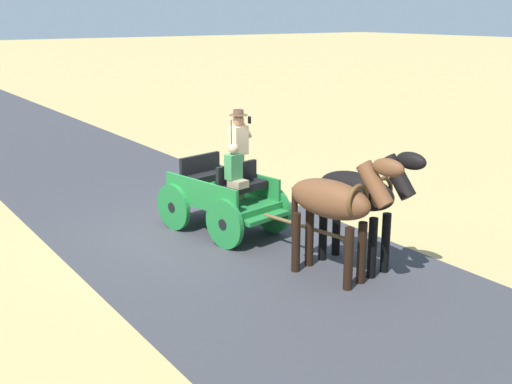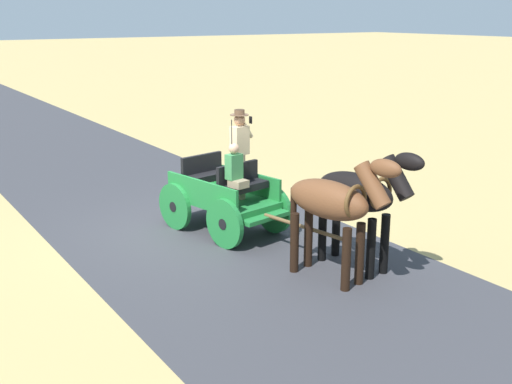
# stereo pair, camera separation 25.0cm
# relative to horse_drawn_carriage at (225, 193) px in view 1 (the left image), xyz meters

# --- Properties ---
(ground_plane) EXTENTS (200.00, 200.00, 0.00)m
(ground_plane) POSITION_rel_horse_drawn_carriage_xyz_m (0.45, -0.51, -0.82)
(ground_plane) COLOR tan
(road_surface) EXTENTS (5.59, 160.00, 0.01)m
(road_surface) POSITION_rel_horse_drawn_carriage_xyz_m (0.45, -0.51, -0.81)
(road_surface) COLOR #38383D
(road_surface) RESTS_ON ground
(horse_drawn_carriage) EXTENTS (1.84, 4.51, 2.50)m
(horse_drawn_carriage) POSITION_rel_horse_drawn_carriage_xyz_m (0.00, 0.00, 0.00)
(horse_drawn_carriage) COLOR #1E7233
(horse_drawn_carriage) RESTS_ON ground
(horse_near_side) EXTENTS (0.77, 2.15, 2.21)m
(horse_near_side) POSITION_rel_horse_drawn_carriage_xyz_m (-0.91, 2.91, 0.51)
(horse_near_side) COLOR black
(horse_near_side) RESTS_ON ground
(horse_off_side) EXTENTS (0.87, 2.15, 2.21)m
(horse_off_side) POSITION_rel_horse_drawn_carriage_xyz_m (-0.22, 3.04, 0.51)
(horse_off_side) COLOR brown
(horse_off_side) RESTS_ON ground
(traffic_cone) EXTENTS (0.32, 0.32, 0.50)m
(traffic_cone) POSITION_rel_horse_drawn_carriage_xyz_m (-2.03, -4.17, -0.57)
(traffic_cone) COLOR orange
(traffic_cone) RESTS_ON ground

